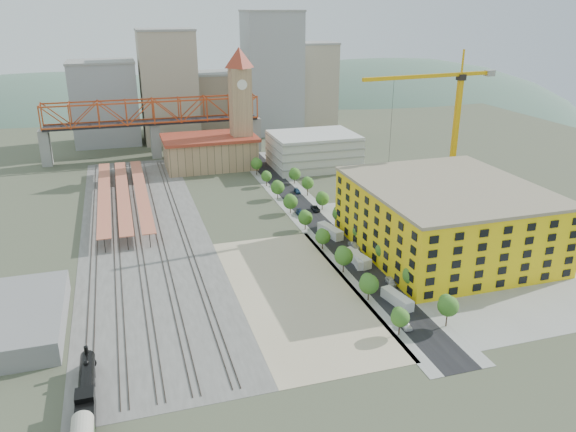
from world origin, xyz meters
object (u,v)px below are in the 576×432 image
object	(u,v)px
site_trailer_c	(358,260)
locomotive	(86,391)
site_trailer_a	(397,299)
site_trailer_d	(330,231)
clock_tower	(240,97)
tower_crane	(449,114)
construction_building	(445,218)
site_trailer_b	(357,258)
car_0	(405,324)

from	to	relation	value
site_trailer_c	locomotive	bearing A→B (deg)	-142.46
site_trailer_a	site_trailer_d	bearing A→B (deg)	79.34
clock_tower	tower_crane	distance (m)	86.75
site_trailer_c	construction_building	bearing A→B (deg)	11.72
construction_building	site_trailer_a	size ratio (longest dim) A/B	5.53
construction_building	site_trailer_d	xyz separation A→B (m)	(-26.00, 18.48, -8.03)
tower_crane	site_trailer_a	world-z (taller)	tower_crane
site_trailer_b	site_trailer_a	bearing A→B (deg)	-101.39
site_trailer_a	car_0	distance (m)	9.85
site_trailer_c	site_trailer_d	world-z (taller)	site_trailer_d
construction_building	site_trailer_d	world-z (taller)	construction_building
locomotive	site_trailer_b	world-z (taller)	locomotive
car_0	clock_tower	bearing A→B (deg)	91.64
site_trailer_d	locomotive	bearing A→B (deg)	-151.43
site_trailer_a	site_trailer_d	world-z (taller)	site_trailer_d
clock_tower	car_0	distance (m)	135.83
locomotive	site_trailer_d	xyz separation A→B (m)	(66.00, 56.57, -0.78)
tower_crane	car_0	bearing A→B (deg)	-126.44
locomotive	site_trailer_c	size ratio (longest dim) A/B	2.69
site_trailer_b	site_trailer_c	bearing A→B (deg)	-101.39
clock_tower	tower_crane	world-z (taller)	clock_tower
tower_crane	site_trailer_d	size ratio (longest dim) A/B	5.02
tower_crane	car_0	world-z (taller)	tower_crane
tower_crane	site_trailer_d	distance (m)	54.21
tower_crane	construction_building	bearing A→B (deg)	-120.17
construction_building	locomotive	world-z (taller)	construction_building
site_trailer_a	tower_crane	bearing A→B (deg)	40.30
clock_tower	car_0	bearing A→B (deg)	-87.84
construction_building	locomotive	distance (m)	99.84
construction_building	site_trailer_b	distance (m)	27.24
tower_crane	site_trailer_b	size ratio (longest dim) A/B	5.24
car_0	site_trailer_a	bearing A→B (deg)	71.73
construction_building	site_trailer_c	size ratio (longest dim) A/B	5.88
car_0	site_trailer_c	bearing A→B (deg)	84.02
construction_building	site_trailer_a	distance (m)	35.96
site_trailer_c	car_0	xyz separation A→B (m)	(-3.00, -31.38, -0.44)
site_trailer_a	site_trailer_d	distance (m)	41.95
site_trailer_b	site_trailer_c	distance (m)	0.53
clock_tower	site_trailer_b	distance (m)	104.89
construction_building	car_0	xyz separation A→B (m)	(-29.00, -32.83, -8.68)
clock_tower	locomotive	bearing A→B (deg)	-112.78
clock_tower	site_trailer_d	size ratio (longest dim) A/B	5.15
site_trailer_a	car_0	bearing A→B (deg)	-118.42
clock_tower	site_trailer_d	xyz separation A→B (m)	(8.00, -81.51, -27.31)
construction_building	site_trailer_b	size ratio (longest dim) A/B	5.23
construction_building	site_trailer_c	world-z (taller)	construction_building
locomotive	car_0	distance (m)	63.23
car_0	site_trailer_d	bearing A→B (deg)	86.14
site_trailer_d	construction_building	bearing A→B (deg)	-47.43
clock_tower	site_trailer_b	world-z (taller)	clock_tower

